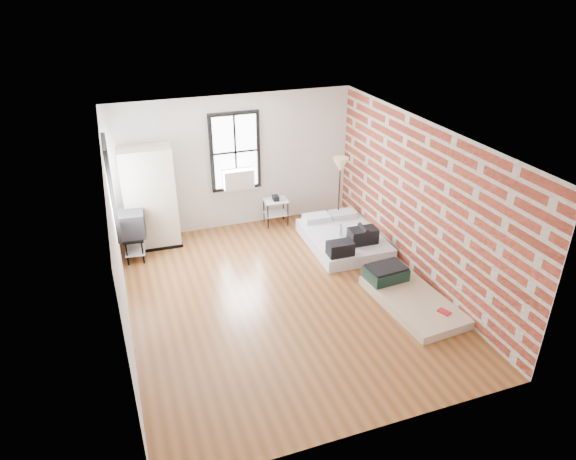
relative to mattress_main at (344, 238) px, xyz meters
name	(u,v)px	position (x,y,z in m)	size (l,w,h in m)	color
ground	(283,297)	(-1.74, -1.33, -0.17)	(6.00, 6.00, 0.00)	brown
room_shell	(289,193)	(-1.51, -0.97, 1.57)	(5.02, 6.02, 2.80)	silver
mattress_main	(344,238)	(0.00, 0.00, 0.00)	(1.44, 1.92, 0.60)	white
mattress_bare	(406,294)	(0.17, -2.10, -0.05)	(1.11, 1.91, 0.40)	#CDB394
wardrobe	(150,198)	(-3.55, 1.32, 0.85)	(1.05, 0.63, 2.03)	black
side_table	(276,205)	(-0.97, 1.39, 0.28)	(0.52, 0.42, 0.66)	black
floor_lamp	(340,168)	(0.27, 0.86, 1.14)	(0.33, 0.33, 1.54)	#331D11
tv_stand	(132,225)	(-3.96, 0.93, 0.52)	(0.53, 0.72, 0.96)	black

